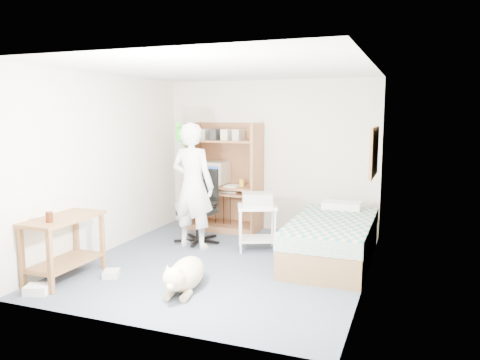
{
  "coord_description": "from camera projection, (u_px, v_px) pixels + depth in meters",
  "views": [
    {
      "loc": [
        2.3,
        -5.48,
        1.95
      ],
      "look_at": [
        0.05,
        0.45,
        1.05
      ],
      "focal_mm": 35.0,
      "sensor_mm": 36.0,
      "label": 1
    }
  ],
  "objects": [
    {
      "name": "floor",
      "position": [
        224.0,
        263.0,
        6.15
      ],
      "size": [
        4.0,
        4.0,
        0.0
      ],
      "primitive_type": "plane",
      "color": "#474E60",
      "rests_on": "ground"
    },
    {
      "name": "wall_back",
      "position": [
        270.0,
        156.0,
        7.83
      ],
      "size": [
        3.6,
        0.02,
        2.5
      ],
      "primitive_type": "cube",
      "color": "silver",
      "rests_on": "floor"
    },
    {
      "name": "wall_right",
      "position": [
        369.0,
        175.0,
        5.34
      ],
      "size": [
        0.02,
        4.0,
        2.5
      ],
      "primitive_type": "cube",
      "color": "silver",
      "rests_on": "floor"
    },
    {
      "name": "wall_left",
      "position": [
        107.0,
        164.0,
        6.61
      ],
      "size": [
        0.02,
        4.0,
        2.5
      ],
      "primitive_type": "cube",
      "color": "silver",
      "rests_on": "floor"
    },
    {
      "name": "ceiling",
      "position": [
        223.0,
        69.0,
        5.8
      ],
      "size": [
        3.6,
        4.0,
        0.02
      ],
      "primitive_type": "cube",
      "color": "white",
      "rests_on": "wall_back"
    },
    {
      "name": "computer_hutch",
      "position": [
        226.0,
        181.0,
        7.89
      ],
      "size": [
        1.2,
        0.63,
        1.8
      ],
      "color": "brown",
      "rests_on": "floor"
    },
    {
      "name": "bed",
      "position": [
        332.0,
        240.0,
        6.22
      ],
      "size": [
        1.02,
        2.02,
        0.66
      ],
      "color": "brown",
      "rests_on": "floor"
    },
    {
      "name": "side_desk",
      "position": [
        64.0,
        238.0,
        5.52
      ],
      "size": [
        0.5,
        1.0,
        0.75
      ],
      "color": "brown",
      "rests_on": "floor"
    },
    {
      "name": "corkboard",
      "position": [
        374.0,
        152.0,
        6.16
      ],
      "size": [
        0.04,
        0.94,
        0.66
      ],
      "color": "olive",
      "rests_on": "wall_right"
    },
    {
      "name": "office_chair",
      "position": [
        200.0,
        216.0,
        7.14
      ],
      "size": [
        0.62,
        0.62,
        1.1
      ],
      "rotation": [
        0.0,
        0.0,
        -0.1
      ],
      "color": "black",
      "rests_on": "floor"
    },
    {
      "name": "person",
      "position": [
        193.0,
        186.0,
        6.76
      ],
      "size": [
        0.71,
        0.5,
        1.83
      ],
      "primitive_type": "imported",
      "rotation": [
        0.0,
        0.0,
        3.04
      ],
      "color": "white",
      "rests_on": "floor"
    },
    {
      "name": "parrot",
      "position": [
        180.0,
        133.0,
        6.74
      ],
      "size": [
        0.13,
        0.24,
        0.37
      ],
      "rotation": [
        0.0,
        0.0,
        -0.1
      ],
      "color": "#148E1C",
      "rests_on": "person"
    },
    {
      "name": "dog",
      "position": [
        185.0,
        274.0,
        5.19
      ],
      "size": [
        0.47,
        1.1,
        0.41
      ],
      "rotation": [
        0.0,
        0.0,
        0.16
      ],
      "color": "tan",
      "rests_on": "floor"
    },
    {
      "name": "printer_cart",
      "position": [
        257.0,
        220.0,
        6.69
      ],
      "size": [
        0.67,
        0.61,
        0.65
      ],
      "rotation": [
        0.0,
        0.0,
        0.4
      ],
      "color": "white",
      "rests_on": "floor"
    },
    {
      "name": "printer",
      "position": [
        257.0,
        199.0,
        6.65
      ],
      "size": [
        0.51,
        0.46,
        0.18
      ],
      "primitive_type": "cube",
      "rotation": [
        0.0,
        0.0,
        0.4
      ],
      "color": "#ABABA6",
      "rests_on": "printer_cart"
    },
    {
      "name": "crt_monitor",
      "position": [
        215.0,
        173.0,
        7.95
      ],
      "size": [
        0.41,
        0.44,
        0.37
      ],
      "rotation": [
        0.0,
        0.0,
        -0.04
      ],
      "color": "beige",
      "rests_on": "computer_hutch"
    },
    {
      "name": "keyboard",
      "position": [
        224.0,
        191.0,
        7.75
      ],
      "size": [
        0.46,
        0.2,
        0.03
      ],
      "primitive_type": "cube",
      "rotation": [
        0.0,
        0.0,
        0.09
      ],
      "color": "beige",
      "rests_on": "computer_hutch"
    },
    {
      "name": "pencil_cup",
      "position": [
        242.0,
        183.0,
        7.69
      ],
      "size": [
        0.08,
        0.08,
        0.12
      ],
      "primitive_type": "cylinder",
      "color": "gold",
      "rests_on": "computer_hutch"
    },
    {
      "name": "drink_glass",
      "position": [
        49.0,
        217.0,
        5.21
      ],
      "size": [
        0.08,
        0.08,
        0.12
      ],
      "primitive_type": "cylinder",
      "color": "#3E1909",
      "rests_on": "side_desk"
    },
    {
      "name": "floor_box_a",
      "position": [
        38.0,
        289.0,
        5.1
      ],
      "size": [
        0.3,
        0.27,
        0.1
      ],
      "primitive_type": "cube",
      "rotation": [
        0.0,
        0.0,
        0.34
      ],
      "color": "white",
      "rests_on": "floor"
    },
    {
      "name": "floor_box_b",
      "position": [
        111.0,
        274.0,
        5.63
      ],
      "size": [
        0.25,
        0.27,
        0.08
      ],
      "primitive_type": "cube",
      "rotation": [
        0.0,
        0.0,
        0.42
      ],
      "color": "beige",
      "rests_on": "floor"
    }
  ]
}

